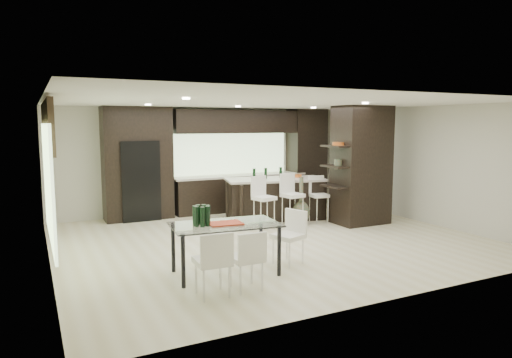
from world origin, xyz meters
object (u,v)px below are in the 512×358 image
stool_left (264,208)px  chair_end (288,240)px  stool_right (319,204)px  stool_mid (293,205)px  dining_table (225,249)px  bench (278,206)px  floor_vase (301,201)px  chair_near (246,262)px  chair_far (212,266)px  kitchen_island (275,199)px

stool_left → chair_end: (-0.83, -2.45, -0.06)m
stool_right → chair_end: (-2.28, -2.47, -0.03)m
stool_mid → dining_table: bearing=-147.7°
stool_right → bench: size_ratio=0.64×
chair_end → floor_vase: bearing=-55.9°
stool_right → chair_near: size_ratio=1.12×
bench → dining_table: bearing=-131.1°
stool_mid → floor_vase: 0.24m
bench → chair_end: 3.88m
stool_right → floor_vase: bearing=-167.9°
bench → chair_far: bearing=-130.1°
kitchen_island → stool_mid: (0.00, -0.82, -0.02)m
stool_right → chair_end: 3.36m
kitchen_island → stool_mid: bearing=-76.5°
stool_left → stool_right: bearing=-14.1°
stool_right → chair_end: size_ratio=1.08×
kitchen_island → floor_vase: 0.85m
kitchen_island → chair_near: 4.82m
stool_left → stool_mid: 0.73m
stool_left → chair_near: stool_left is taller
kitchen_island → chair_near: size_ratio=3.04×
dining_table → stool_left: bearing=57.3°
stool_right → chair_near: 4.68m
stool_mid → stool_right: 0.73m
stool_right → bench: 1.14m
chair_end → kitchen_island: bearing=-45.3°
stool_left → dining_table: bearing=-143.0°
kitchen_island → chair_end: kitchen_island is taller
floor_vase → chair_far: (-3.40, -3.21, -0.13)m
chair_far → chair_end: (1.62, 0.76, -0.01)m
stool_right → chair_end: bearing=-122.9°
chair_near → dining_table: bearing=89.6°
stool_right → bench: (-0.54, 0.99, -0.17)m
kitchen_island → chair_end: 3.62m
chair_near → chair_far: chair_far is taller
kitchen_island → chair_far: (-3.18, -4.03, -0.08)m
chair_end → dining_table: bearing=70.2°
stool_mid → dining_table: stool_mid is taller
dining_table → chair_far: size_ratio=1.97×
kitchen_island → stool_right: size_ratio=2.71×
stool_mid → bench: (0.19, 1.01, -0.21)m
bench → dining_table: 4.49m
stool_left → chair_far: size_ratio=1.13×
stool_mid → chair_near: size_ratio=1.22×
floor_vase → chair_end: size_ratio=1.34×
floor_vase → chair_end: 3.03m
kitchen_island → chair_end: bearing=-102.0°
stool_mid → chair_far: bearing=-145.0°
chair_near → chair_end: 1.34m
chair_end → chair_far: bearing=95.3°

